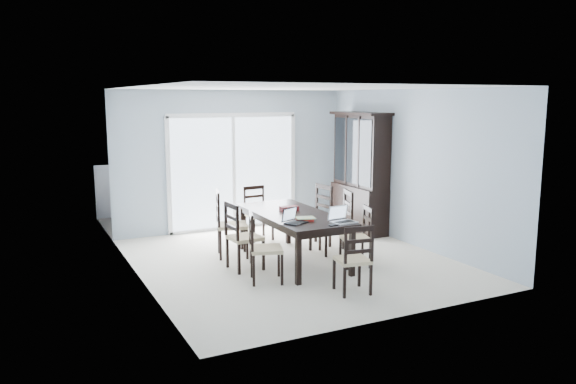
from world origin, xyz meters
The scene contains 24 objects.
floor centered at (0.00, 0.00, 0.00)m, with size 5.00×5.00×0.00m, color beige.
ceiling centered at (0.00, 0.00, 2.60)m, with size 5.00×5.00×0.00m, color white.
back_wall centered at (0.00, 2.50, 1.30)m, with size 4.50×0.02×2.60m, color #9EAEBC.
wall_left centered at (-2.25, 0.00, 1.30)m, with size 0.02×5.00×2.60m, color #9EAEBC.
wall_right centered at (2.25, 0.00, 1.30)m, with size 0.02×5.00×2.60m, color #9EAEBC.
balcony centered at (0.00, 3.50, -0.05)m, with size 4.50×2.00×0.10m, color gray.
railing centered at (0.00, 4.50, 0.55)m, with size 4.50×0.06×1.10m, color #99999E.
dining_table centered at (0.00, 0.00, 0.67)m, with size 1.00×2.20×0.75m.
china_hutch centered at (2.02, 1.25, 1.07)m, with size 0.50×1.38×2.20m.
sliding_door centered at (0.00, 2.48, 1.09)m, with size 2.52×0.05×2.18m.
chair_left_near centered at (-0.83, -0.65, 0.58)m, with size 0.54×0.53×1.10m.
chair_left_mid centered at (-0.89, -0.04, 0.60)m, with size 0.47×0.46×1.14m.
chair_left_far centered at (-0.81, 0.71, 0.64)m, with size 0.57×0.56×1.21m.
chair_right_near centered at (0.81, -0.63, 0.54)m, with size 0.48×0.47×1.02m.
chair_right_mid centered at (0.91, 0.09, 0.62)m, with size 0.55×0.54×1.16m.
chair_right_far centered at (0.81, 0.66, 0.62)m, with size 0.51×0.50×1.18m.
chair_end_near centered at (0.05, -1.65, 0.55)m, with size 0.45×0.46×1.04m.
chair_end_far centered at (0.08, 1.57, 0.57)m, with size 0.42×0.43×1.07m.
laptop_dark centered at (-0.27, -0.65, 0.80)m, with size 0.36×0.32×0.21m.
laptop_silver centered at (0.33, -0.91, 0.81)m, with size 0.36×0.27×0.23m.
book_stack centered at (-0.08, -0.54, 0.77)m, with size 0.31×0.26×0.04m.
cell_phone centered at (0.11, -1.00, 0.76)m, with size 0.12×0.06×0.01m, color black.
game_box centered at (0.03, 0.18, 0.79)m, with size 0.28×0.14×0.07m, color #4D100F.
hot_tub centered at (-0.28, 3.67, 0.47)m, with size 1.85×1.66×0.93m.
Camera 1 is at (-3.71, -7.36, 2.46)m, focal length 35.00 mm.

